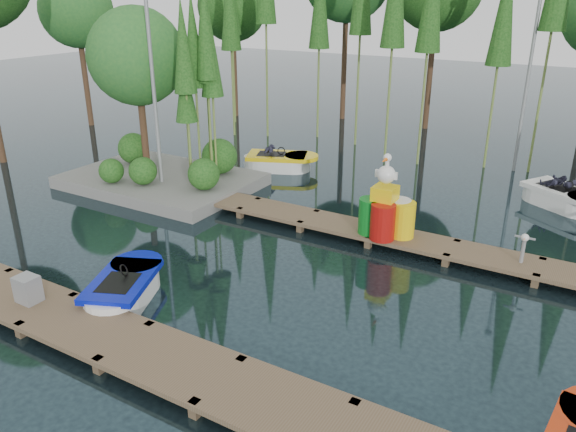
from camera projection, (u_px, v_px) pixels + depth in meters
The scene contains 13 objects.
ground_plane at pixel (260, 260), 13.92m from camera, with size 90.00×90.00×0.00m, color #1C2F35.
near_dock at pixel (125, 343), 10.24m from camera, with size 18.00×1.50×0.50m.
far_dock at pixel (341, 225), 15.35m from camera, with size 15.00×1.20×0.50m.
island at pixel (153, 90), 18.33m from camera, with size 6.20×4.20×6.75m.
lamp_island at pixel (151, 60), 16.92m from camera, with size 0.30×0.30×7.25m.
lamp_rear at pixel (532, 51), 19.20m from camera, with size 0.30×0.30×7.25m.
boat_blue at pixel (124, 289), 12.06m from camera, with size 2.05×2.78×0.85m.
boat_yellow_far at pixel (278, 162), 20.82m from camera, with size 3.04×2.21×1.39m.
boat_white_far at pixel (563, 198), 17.21m from camera, with size 3.07×2.55×1.33m.
utility_cabinet at pixel (28, 289), 11.38m from camera, with size 0.46×0.39×0.56m, color gray.
yellow_barrel at pixel (403, 220), 14.33m from camera, with size 0.62×0.62×0.94m, color yellow.
drum_cluster at pixel (384, 212), 14.36m from camera, with size 1.26×1.15×2.17m.
seagull_post at pixel (524, 243), 12.94m from camera, with size 0.45×0.24×0.72m.
Camera 1 is at (6.97, -10.40, 6.21)m, focal length 35.00 mm.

